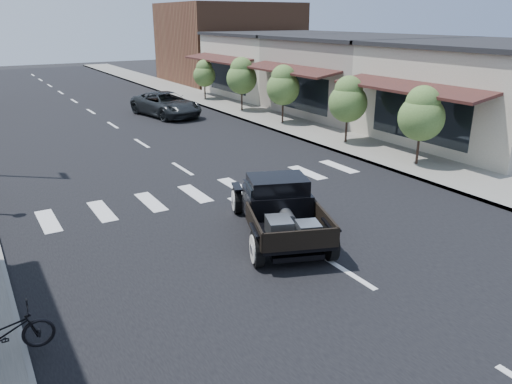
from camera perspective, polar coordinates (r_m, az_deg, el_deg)
ground at (r=14.45m, az=2.51°, el=-4.28°), size 120.00×120.00×0.00m
road at (r=27.65m, az=-14.93°, el=6.65°), size 14.00×80.00×0.02m
road_markings at (r=23.01m, az=-11.33°, el=4.41°), size 12.00×60.00×0.06m
sidewalk_right at (r=30.99m, az=0.41°, el=8.74°), size 3.00×80.00×0.15m
storefront_near at (r=27.15m, az=25.35°, el=10.05°), size 10.00×9.00×4.50m
storefront_mid at (r=32.99m, az=12.24°, el=12.79°), size 10.00×9.00×4.50m
storefront_far at (r=40.02m, az=3.25°, el=14.27°), size 10.00×9.00×4.50m
far_building_right at (r=48.76m, az=-3.08°, el=16.65°), size 11.00×10.00×7.00m
small_tree_a at (r=21.00m, az=18.26°, el=7.07°), size 1.82×1.82×3.03m
small_tree_b at (r=24.03m, az=10.40°, el=9.13°), size 1.80×1.80×3.00m
small_tree_c at (r=28.27m, az=3.10°, el=11.00°), size 1.84×1.84×3.07m
small_tree_d at (r=32.22m, az=-1.65°, el=12.14°), size 1.91×1.91×3.18m
small_tree_e at (r=37.09m, az=-5.90°, el=12.61°), size 1.60×1.60×2.67m
hotrod_pickup at (r=13.76m, az=2.64°, el=-1.74°), size 3.81×5.34×1.68m
second_car at (r=31.46m, az=-10.24°, el=9.81°), size 3.34×5.59×1.46m
motorcycle at (r=10.02m, az=-26.95°, el=-14.24°), size 1.72×0.68×0.89m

